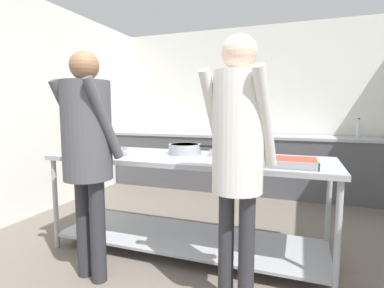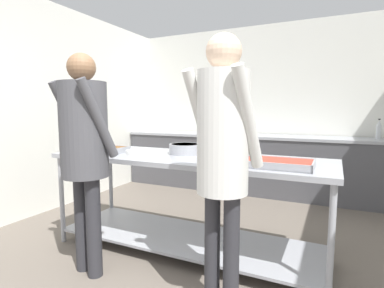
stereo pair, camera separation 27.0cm
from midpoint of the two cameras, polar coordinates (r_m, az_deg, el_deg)
wall_rear at (r=5.13m, az=9.58°, el=6.75°), size 4.60×0.06×2.65m
wall_left at (r=4.45m, az=-26.12°, el=6.24°), size 0.06×4.01×2.65m
back_counter at (r=4.84m, az=8.60°, el=-3.57°), size 4.44×0.65×0.91m
serving_counter at (r=2.73m, az=-3.59°, el=-8.29°), size 2.49×0.81×0.88m
serving_tray_greens at (r=3.02m, az=-19.47°, el=-1.22°), size 0.43×0.27×0.05m
plate_stack at (r=2.84m, az=-12.81°, el=-1.63°), size 0.27×0.27×0.04m
sauce_pan at (r=2.80m, az=-4.14°, el=-0.91°), size 0.44×0.30×0.09m
serving_tray_roast at (r=2.75m, az=4.97°, el=-1.60°), size 0.36×0.32×0.05m
serving_tray_vegetables at (r=2.29m, az=13.71°, el=-3.39°), size 0.49×0.32×0.05m
guest_serving_left at (r=2.38m, az=-22.45°, el=0.39°), size 0.51×0.41×1.71m
guest_serving_right at (r=1.81m, az=4.52°, el=0.01°), size 0.46×0.41×1.73m
water_bottle at (r=4.77m, az=27.77°, el=2.59°), size 0.06×0.06×0.27m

